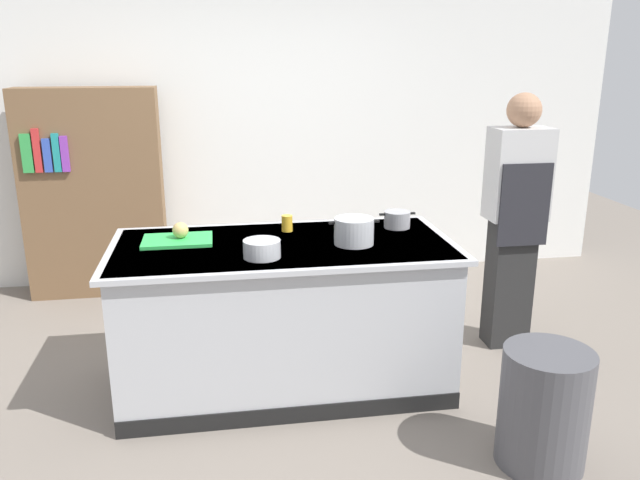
{
  "coord_description": "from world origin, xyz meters",
  "views": [
    {
      "loc": [
        -0.35,
        -3.5,
        1.97
      ],
      "look_at": [
        0.25,
        0.2,
        0.85
      ],
      "focal_mm": 35.67,
      "sensor_mm": 36.0,
      "label": 1
    }
  ],
  "objects": [
    {
      "name": "ground_plane",
      "position": [
        0.0,
        0.0,
        0.0
      ],
      "size": [
        10.0,
        10.0,
        0.0
      ],
      "primitive_type": "plane",
      "color": "slate"
    },
    {
      "name": "back_wall",
      "position": [
        0.0,
        2.1,
        1.5
      ],
      "size": [
        6.4,
        0.12,
        3.0
      ],
      "primitive_type": "cube",
      "color": "white",
      "rests_on": "ground_plane"
    },
    {
      "name": "counter_island",
      "position": [
        0.0,
        -0.0,
        0.47
      ],
      "size": [
        1.98,
        0.98,
        0.9
      ],
      "color": "#B7BABF",
      "rests_on": "ground_plane"
    },
    {
      "name": "cutting_board",
      "position": [
        -0.6,
        0.13,
        0.91
      ],
      "size": [
        0.4,
        0.28,
        0.02
      ],
      "primitive_type": "cube",
      "color": "green",
      "rests_on": "counter_island"
    },
    {
      "name": "onion",
      "position": [
        -0.58,
        0.14,
        0.97
      ],
      "size": [
        0.09,
        0.09,
        0.09
      ],
      "primitive_type": "sphere",
      "color": "tan",
      "rests_on": "cutting_board"
    },
    {
      "name": "stock_pot",
      "position": [
        0.4,
        -0.08,
        0.98
      ],
      "size": [
        0.29,
        0.23,
        0.15
      ],
      "color": "#B7BABF",
      "rests_on": "counter_island"
    },
    {
      "name": "sauce_pan",
      "position": [
        0.75,
        0.23,
        0.95
      ],
      "size": [
        0.23,
        0.16,
        0.1
      ],
      "color": "#99999E",
      "rests_on": "counter_island"
    },
    {
      "name": "mixing_bowl",
      "position": [
        -0.14,
        -0.24,
        0.95
      ],
      "size": [
        0.2,
        0.2,
        0.1
      ],
      "primitive_type": "cylinder",
      "color": "#B7BABF",
      "rests_on": "counter_island"
    },
    {
      "name": "juice_cup",
      "position": [
        0.05,
        0.26,
        0.95
      ],
      "size": [
        0.07,
        0.07,
        0.1
      ],
      "primitive_type": "cylinder",
      "color": "yellow",
      "rests_on": "counter_island"
    },
    {
      "name": "trash_bin",
      "position": [
        1.16,
        -0.99,
        0.3
      ],
      "size": [
        0.43,
        0.43,
        0.6
      ],
      "primitive_type": "cylinder",
      "color": "#4C4C51",
      "rests_on": "ground_plane"
    },
    {
      "name": "person_chef",
      "position": [
        1.58,
        0.32,
        0.91
      ],
      "size": [
        0.38,
        0.25,
        1.72
      ],
      "rotation": [
        0.0,
        0.0,
        1.47
      ],
      "color": "#252525",
      "rests_on": "ground_plane"
    },
    {
      "name": "bookshelf",
      "position": [
        -1.36,
        1.8,
        0.85
      ],
      "size": [
        1.1,
        0.31,
        1.7
      ],
      "color": "brown",
      "rests_on": "ground_plane"
    }
  ]
}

